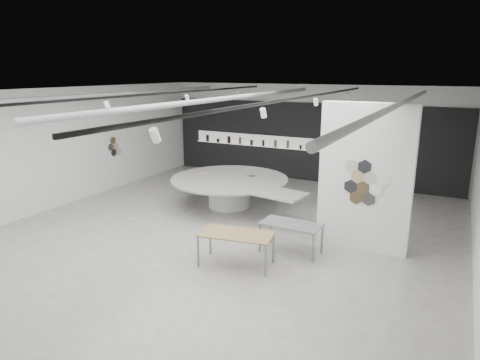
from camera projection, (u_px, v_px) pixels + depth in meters
The scene contains 7 objects.
room at pixel (215, 160), 10.96m from camera, with size 12.02×14.02×3.82m.
back_wall_display at pixel (304, 142), 17.05m from camera, with size 11.80×0.27×3.10m.
partition_column at pixel (365, 178), 10.29m from camera, with size 2.20×0.38×3.60m.
display_island at pixel (231, 188), 13.79m from camera, with size 5.08×4.35×0.97m.
sample_table_wood at pixel (236, 236), 9.60m from camera, with size 1.75×1.08×0.77m.
sample_table_stone at pixel (291, 226), 10.29m from camera, with size 1.47×0.77×0.74m.
kitchen_counter at pixel (379, 180), 15.60m from camera, with size 1.53×0.71×1.17m.
Camera 1 is at (5.40, -9.25, 4.31)m, focal length 32.00 mm.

